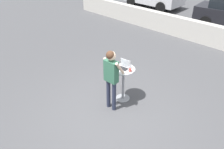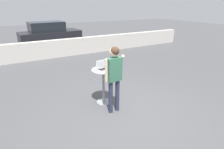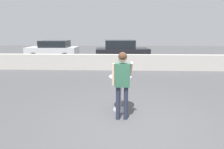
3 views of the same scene
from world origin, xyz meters
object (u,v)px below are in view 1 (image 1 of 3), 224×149
at_px(laptop, 124,67).
at_px(standing_person, 111,73).
at_px(cafe_table, 123,80).
at_px(coffee_mug, 130,70).

height_order(laptop, standing_person, standing_person).
distance_m(cafe_table, standing_person, 0.71).
relative_size(coffee_mug, standing_person, 0.06).
xyz_separation_m(cafe_table, laptop, (-0.01, 0.02, 0.42)).
relative_size(laptop, standing_person, 0.19).
xyz_separation_m(cafe_table, coffee_mug, (0.22, 0.01, 0.41)).
xyz_separation_m(laptop, standing_person, (0.05, -0.55, 0.05)).
bearing_deg(laptop, standing_person, -85.26).
bearing_deg(cafe_table, coffee_mug, 1.89).
height_order(cafe_table, coffee_mug, coffee_mug).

